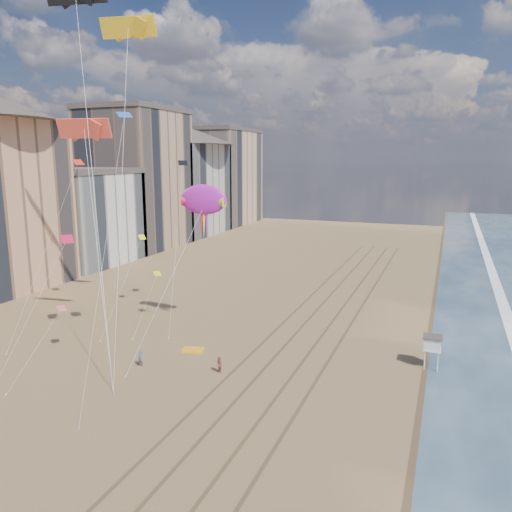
{
  "coord_description": "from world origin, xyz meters",
  "views": [
    {
      "loc": [
        15.81,
        -17.62,
        18.71
      ],
      "look_at": [
        -1.16,
        26.0,
        9.5
      ],
      "focal_mm": 35.0,
      "sensor_mm": 36.0,
      "label": 1
    }
  ],
  "objects_px": {
    "kite_flyer_a": "(141,359)",
    "kite_flyer_b": "(219,365)",
    "show_kite": "(203,200)",
    "lifeguard_stand": "(432,344)",
    "grounded_kite": "(193,350)"
  },
  "relations": [
    {
      "from": "lifeguard_stand",
      "to": "show_kite",
      "type": "xyz_separation_m",
      "value": [
        -23.13,
        0.76,
        12.13
      ]
    },
    {
      "from": "kite_flyer_a",
      "to": "kite_flyer_b",
      "type": "xyz_separation_m",
      "value": [
        7.26,
        1.28,
        -0.01
      ]
    },
    {
      "from": "grounded_kite",
      "to": "kite_flyer_b",
      "type": "relative_size",
      "value": 1.34
    },
    {
      "from": "lifeguard_stand",
      "to": "grounded_kite",
      "type": "height_order",
      "value": "lifeguard_stand"
    },
    {
      "from": "lifeguard_stand",
      "to": "kite_flyer_a",
      "type": "bearing_deg",
      "value": -159.45
    },
    {
      "from": "kite_flyer_a",
      "to": "kite_flyer_b",
      "type": "distance_m",
      "value": 7.37
    },
    {
      "from": "lifeguard_stand",
      "to": "grounded_kite",
      "type": "bearing_deg",
      "value": -169.2
    },
    {
      "from": "show_kite",
      "to": "grounded_kite",
      "type": "bearing_deg",
      "value": -77.56
    },
    {
      "from": "show_kite",
      "to": "kite_flyer_b",
      "type": "height_order",
      "value": "show_kite"
    },
    {
      "from": "lifeguard_stand",
      "to": "grounded_kite",
      "type": "xyz_separation_m",
      "value": [
        -22.04,
        -4.21,
        -2.23
      ]
    },
    {
      "from": "show_kite",
      "to": "kite_flyer_a",
      "type": "distance_m",
      "value": 17.03
    },
    {
      "from": "grounded_kite",
      "to": "kite_flyer_b",
      "type": "bearing_deg",
      "value": -51.77
    },
    {
      "from": "lifeguard_stand",
      "to": "grounded_kite",
      "type": "distance_m",
      "value": 22.54
    },
    {
      "from": "kite_flyer_a",
      "to": "grounded_kite",
      "type": "bearing_deg",
      "value": 66.26
    },
    {
      "from": "kite_flyer_b",
      "to": "show_kite",
      "type": "bearing_deg",
      "value": 149.84
    }
  ]
}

